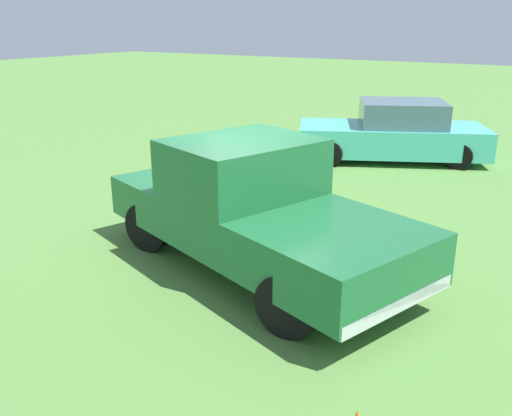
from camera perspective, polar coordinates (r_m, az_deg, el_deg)
The scene contains 3 objects.
ground_plane at distance 8.77m, azimuth -1.56°, elevation -3.29°, with size 80.00×80.00×0.00m, color #54843D.
pickup_truck at distance 7.53m, azimuth -0.61°, elevation 0.40°, with size 5.22×3.43×1.79m.
sedan_near at distance 14.12m, azimuth 14.07°, elevation 7.52°, with size 4.86×3.57×1.45m.
Camera 1 is at (4.42, -6.82, 3.32)m, focal length 38.64 mm.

